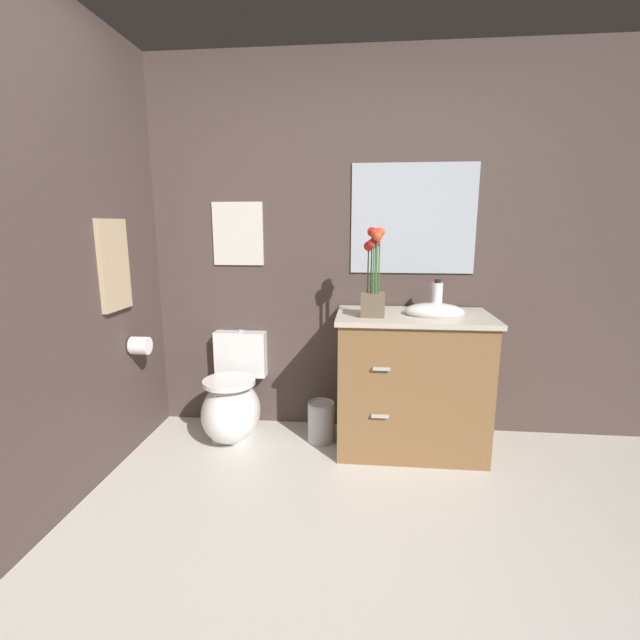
# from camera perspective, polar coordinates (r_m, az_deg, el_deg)

# --- Properties ---
(wall_back) EXTENTS (4.27, 0.05, 2.50)m
(wall_back) POSITION_cam_1_polar(r_m,az_deg,el_deg) (3.08, 8.13, 8.78)
(wall_back) COLOR #4C3D38
(wall_back) RESTS_ON ground_plane
(wall_left) EXTENTS (0.05, 4.99, 2.50)m
(wall_left) POSITION_cam_1_polar(r_m,az_deg,el_deg) (2.33, -33.73, 5.98)
(wall_left) COLOR #4C3D38
(wall_left) RESTS_ON ground_plane
(toilet) EXTENTS (0.38, 0.59, 0.69)m
(toilet) POSITION_cam_1_polar(r_m,az_deg,el_deg) (3.13, -10.93, -10.24)
(toilet) COLOR white
(toilet) RESTS_ON ground_plane
(vanity_cabinet) EXTENTS (0.94, 0.56, 1.06)m
(vanity_cabinet) POSITION_cam_1_polar(r_m,az_deg,el_deg) (2.92, 11.50, -7.52)
(vanity_cabinet) COLOR brown
(vanity_cabinet) RESTS_ON ground_plane
(flower_vase) EXTENTS (0.14, 0.14, 0.52)m
(flower_vase) POSITION_cam_1_polar(r_m,az_deg,el_deg) (2.68, 6.72, 4.57)
(flower_vase) COLOR brown
(flower_vase) RESTS_ON vanity_cabinet
(soap_bottle) EXTENTS (0.07, 0.07, 0.21)m
(soap_bottle) POSITION_cam_1_polar(r_m,az_deg,el_deg) (2.92, 14.56, 2.89)
(soap_bottle) COLOR white
(soap_bottle) RESTS_ON vanity_cabinet
(trash_bin) EXTENTS (0.18, 0.18, 0.27)m
(trash_bin) POSITION_cam_1_polar(r_m,az_deg,el_deg) (3.06, 0.17, -12.69)
(trash_bin) COLOR #B7B7BC
(trash_bin) RESTS_ON ground_plane
(wall_poster) EXTENTS (0.35, 0.01, 0.42)m
(wall_poster) POSITION_cam_1_polar(r_m,az_deg,el_deg) (3.16, -10.33, 10.66)
(wall_poster) COLOR silver
(wall_mirror) EXTENTS (0.80, 0.01, 0.70)m
(wall_mirror) POSITION_cam_1_polar(r_m,az_deg,el_deg) (3.05, 11.70, 12.39)
(wall_mirror) COLOR #B2BCC6
(hanging_towel) EXTENTS (0.03, 0.28, 0.52)m
(hanging_towel) POSITION_cam_1_polar(r_m,az_deg,el_deg) (2.86, -24.57, 6.32)
(hanging_towel) COLOR tan
(toilet_paper_roll) EXTENTS (0.11, 0.11, 0.11)m
(toilet_paper_roll) POSITION_cam_1_polar(r_m,az_deg,el_deg) (3.01, -21.76, -3.02)
(toilet_paper_roll) COLOR white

